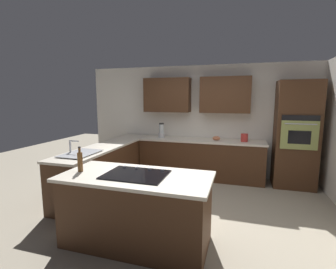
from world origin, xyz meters
TOP-DOWN VIEW (x-y plane):
  - ground_plane at (0.00, 0.00)m, footprint 14.00×14.00m
  - wall_back at (0.08, -2.04)m, footprint 6.00×0.44m
  - lower_cabinets_back at (0.10, -1.72)m, footprint 2.80×0.60m
  - countertop_back at (0.10, -1.72)m, footprint 2.84×0.64m
  - lower_cabinets_side at (1.82, -0.55)m, footprint 0.60×2.90m
  - countertop_side at (1.82, -0.55)m, footprint 0.64×2.94m
  - island_base at (0.46, 1.08)m, footprint 1.79×0.81m
  - island_top at (0.46, 1.08)m, footprint 1.87×0.89m
  - wall_oven at (-1.85, -1.72)m, footprint 0.80×0.66m
  - sink_unit at (1.83, 0.32)m, footprint 0.46×0.70m
  - cooktop at (0.46, 1.08)m, footprint 0.76×0.56m
  - blender at (1.05, -1.73)m, footprint 0.15×0.15m
  - mixing_bowl at (-0.25, -1.73)m, footprint 0.17×0.17m
  - kettle at (-0.85, -1.73)m, footprint 0.15×0.15m
  - oil_bottle at (1.20, 1.16)m, footprint 0.07×0.07m

SIDE VIEW (x-z plane):
  - ground_plane at x=0.00m, z-range 0.00..0.00m
  - lower_cabinets_back at x=0.10m, z-range 0.00..0.86m
  - lower_cabinets_side at x=1.82m, z-range 0.00..0.86m
  - island_base at x=0.46m, z-range 0.00..0.86m
  - countertop_back at x=0.10m, z-range 0.86..0.90m
  - countertop_side at x=1.82m, z-range 0.86..0.90m
  - island_top at x=0.46m, z-range 0.86..0.90m
  - cooktop at x=0.46m, z-range 0.89..0.92m
  - sink_unit at x=1.83m, z-range 0.80..1.03m
  - mixing_bowl at x=-0.25m, z-range 0.90..0.99m
  - kettle at x=-0.85m, z-range 0.90..1.07m
  - oil_bottle at x=1.20m, z-range 0.87..1.20m
  - blender at x=1.05m, z-range 0.88..1.22m
  - wall_oven at x=-1.85m, z-range 0.00..2.19m
  - wall_back at x=0.08m, z-range 0.17..2.77m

